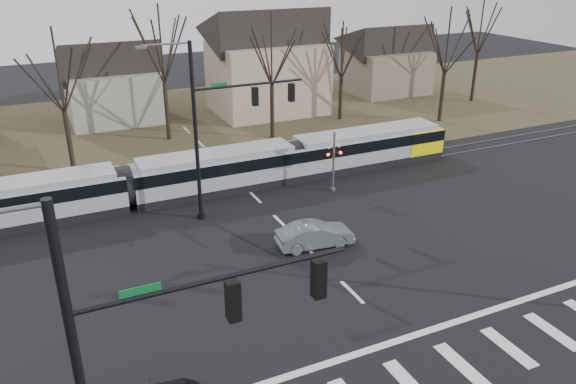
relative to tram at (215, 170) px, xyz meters
name	(u,v)px	position (x,y,z in m)	size (l,w,h in m)	color
ground	(376,316)	(1.95, -16.00, -1.45)	(140.00, 140.00, 0.00)	black
grass_verge	(181,124)	(1.95, 16.00, -1.44)	(140.00, 28.00, 0.01)	#38331E
crosswalk	(436,374)	(1.95, -20.00, -1.44)	(27.00, 2.60, 0.01)	silver
stop_line	(401,340)	(1.95, -17.80, -1.44)	(28.00, 0.35, 0.01)	silver
lane_dashes	(244,186)	(1.95, 0.00, -1.44)	(0.18, 30.00, 0.01)	silver
rail_pair	(245,187)	(1.95, -0.20, -1.42)	(90.00, 1.52, 0.06)	#59595E
tram	(215,170)	(0.00, 0.00, 0.00)	(35.07, 2.60, 2.66)	gray
sedan	(315,235)	(2.40, -9.36, -0.77)	(4.25, 1.89, 1.35)	slate
signal_pole_near_left	(154,366)	(-8.46, -22.00, 4.25)	(9.28, 0.44, 10.20)	black
signal_pole_far	(223,121)	(-0.46, -3.50, 4.25)	(9.28, 0.44, 10.20)	black
rail_crossing_signal	(334,164)	(6.95, -3.21, 0.44)	(1.08, 0.36, 4.00)	#59595B
tree_row	(221,80)	(3.95, 10.00, 3.55)	(59.20, 7.20, 10.00)	black
house_b	(112,77)	(-3.05, 20.00, 2.52)	(8.64, 7.56, 7.65)	gray
house_c	(267,57)	(10.95, 17.00, 3.78)	(10.80, 8.64, 10.10)	tan
house_d	(387,56)	(25.95, 19.00, 2.52)	(8.64, 7.56, 7.65)	#6B5B4F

